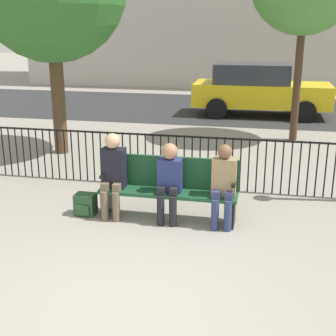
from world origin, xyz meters
name	(u,v)px	position (x,y,z in m)	size (l,w,h in m)	color
ground_plane	(122,306)	(0.00, 0.00, 0.00)	(80.00, 80.00, 0.00)	gray
park_bench	(169,186)	(0.00, 2.37, 0.50)	(2.03, 0.45, 0.92)	#194728
seated_person_0	(113,171)	(-0.82, 2.25, 0.72)	(0.34, 0.39, 1.28)	brown
seated_person_1	(169,178)	(0.03, 2.24, 0.67)	(0.34, 0.39, 1.17)	black
seated_person_2	(224,181)	(0.81, 2.24, 0.67)	(0.34, 0.39, 1.20)	navy
backpack	(85,204)	(-1.27, 2.21, 0.16)	(0.31, 0.28, 0.33)	#284C2D
fence_railing	(184,157)	(-0.02, 3.75, 0.56)	(9.01, 0.03, 0.95)	black
street_surface	(227,109)	(0.00, 12.00, 0.00)	(24.00, 6.00, 0.01)	#2B2B2D
parked_car_0	(259,89)	(1.06, 10.99, 0.84)	(4.20, 1.94, 1.62)	yellow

